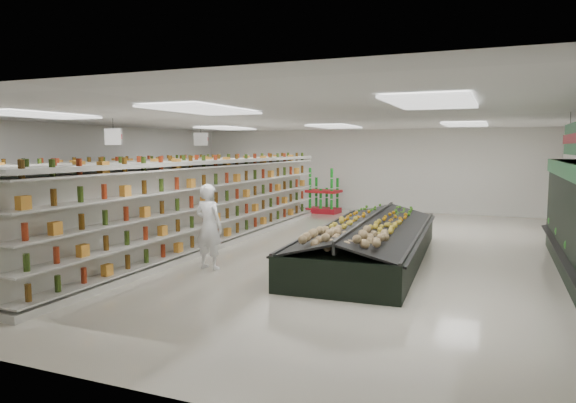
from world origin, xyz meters
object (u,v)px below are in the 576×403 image
at_px(gondola_left, 117,199).
at_px(shopper_main, 209,227).
at_px(gondola_center, 212,206).
at_px(produce_island, 370,240).
at_px(shopper_background, 247,198).
at_px(soda_endcap, 324,193).

distance_m(gondola_left, shopper_main, 5.85).
height_order(gondola_center, produce_island, gondola_center).
height_order(gondola_center, shopper_background, gondola_center).
xyz_separation_m(gondola_center, soda_endcap, (0.58, 7.25, -0.24)).
bearing_deg(gondola_center, shopper_main, -61.40).
height_order(gondola_left, shopper_background, gondola_left).
height_order(produce_island, soda_endcap, soda_endcap).
relative_size(gondola_left, soda_endcap, 7.75).
distance_m(produce_island, shopper_main, 3.57).
bearing_deg(gondola_left, gondola_center, -11.95).
distance_m(gondola_center, soda_endcap, 7.28).
distance_m(gondola_center, shopper_background, 4.15).
height_order(produce_island, shopper_main, shopper_main).
distance_m(shopper_main, shopper_background, 6.74).
bearing_deg(gondola_center, produce_island, -3.36).
bearing_deg(gondola_left, soda_endcap, 56.35).
height_order(soda_endcap, shopper_main, shopper_main).
xyz_separation_m(gondola_center, produce_island, (4.14, -0.21, -0.56)).
relative_size(shopper_main, shopper_background, 1.08).
relative_size(gondola_center, shopper_main, 7.17).
bearing_deg(shopper_background, shopper_main, -146.99).
bearing_deg(soda_endcap, shopper_main, -85.80).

